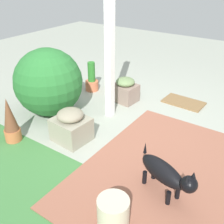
{
  "coord_description": "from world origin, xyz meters",
  "views": [
    {
      "loc": [
        -1.71,
        2.85,
        2.07
      ],
      "look_at": [
        0.06,
        0.27,
        0.35
      ],
      "focal_mm": 42.94,
      "sensor_mm": 36.0,
      "label": 1
    }
  ],
  "objects": [
    {
      "name": "stone_planter_mid",
      "position": [
        0.43,
        0.69,
        0.21
      ],
      "size": [
        0.48,
        0.44,
        0.46
      ],
      "color": "gray",
      "rests_on": "ground"
    },
    {
      "name": "porch_pillar",
      "position": [
        0.39,
        -0.16,
        1.17
      ],
      "size": [
        0.11,
        0.11,
        2.34
      ],
      "primitive_type": "cube",
      "color": "white",
      "rests_on": "ground"
    },
    {
      "name": "terracotta_pot_spiky",
      "position": [
        1.06,
        1.14,
        0.3
      ],
      "size": [
        0.21,
        0.21,
        0.62
      ],
      "color": "#B9653B",
      "rests_on": "ground"
    },
    {
      "name": "ceramic_urn",
      "position": [
        -0.83,
        1.55,
        0.19
      ],
      "size": [
        0.28,
        0.28,
        0.38
      ],
      "primitive_type": "cylinder",
      "color": "beige",
      "rests_on": "ground"
    },
    {
      "name": "round_shrub",
      "position": [
        1.21,
        0.3,
        0.52
      ],
      "size": [
        1.03,
        1.03,
        1.03
      ],
      "primitive_type": "sphere",
      "color": "#26682D",
      "rests_on": "ground"
    },
    {
      "name": "doormat",
      "position": [
        -0.41,
        -1.21,
        0.01
      ],
      "size": [
        0.68,
        0.42,
        0.03
      ],
      "primitive_type": "cube",
      "rotation": [
        0.0,
        0.0,
        -0.04
      ],
      "color": "brown",
      "rests_on": "ground"
    },
    {
      "name": "terracotta_pot_tall",
      "position": [
        1.22,
        -0.75,
        0.19
      ],
      "size": [
        0.24,
        0.24,
        0.54
      ],
      "color": "#C56846",
      "rests_on": "ground"
    },
    {
      "name": "ground_plane",
      "position": [
        0.0,
        0.0,
        0.0
      ],
      "size": [
        12.0,
        12.0,
        0.0
      ],
      "primitive_type": "plane",
      "color": "#9AA092"
    },
    {
      "name": "brick_path",
      "position": [
        -0.93,
        0.6,
        0.01
      ],
      "size": [
        1.8,
        2.4,
        0.02
      ],
      "primitive_type": "cube",
      "color": "#925844",
      "rests_on": "ground"
    },
    {
      "name": "stone_planter_nearest",
      "position": [
        0.46,
        -0.71,
        0.2
      ],
      "size": [
        0.42,
        0.37,
        0.43
      ],
      "color": "gray",
      "rests_on": "ground"
    },
    {
      "name": "dog",
      "position": [
        -1.01,
        0.9,
        0.28
      ],
      "size": [
        0.68,
        0.38,
        0.48
      ],
      "color": "black",
      "rests_on": "ground"
    }
  ]
}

